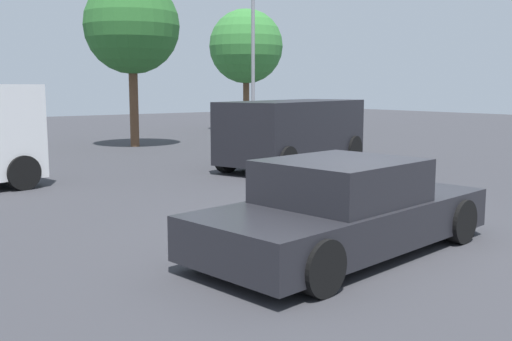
# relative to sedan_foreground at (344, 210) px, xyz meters

# --- Properties ---
(ground_plane) EXTENTS (80.00, 80.00, 0.00)m
(ground_plane) POSITION_rel_sedan_foreground_xyz_m (0.33, 0.11, -0.59)
(ground_plane) COLOR #38383D
(sedan_foreground) EXTENTS (4.75, 2.43, 1.28)m
(sedan_foreground) POSITION_rel_sedan_foreground_xyz_m (0.00, 0.00, 0.00)
(sedan_foreground) COLOR #232328
(sedan_foreground) RESTS_ON ground_plane
(dog) EXTENTS (0.56, 0.40, 0.43)m
(dog) POSITION_rel_sedan_foreground_xyz_m (2.79, 1.32, -0.31)
(dog) COLOR white
(dog) RESTS_ON ground_plane
(suv_dark) EXTENTS (5.30, 3.40, 1.85)m
(suv_dark) POSITION_rel_sedan_foreground_xyz_m (5.13, 7.03, 0.44)
(suv_dark) COLOR black
(suv_dark) RESTS_ON ground_plane
(light_post_mid) EXTENTS (0.44, 0.44, 6.82)m
(light_post_mid) POSITION_rel_sedan_foreground_xyz_m (8.28, 13.13, 4.00)
(light_post_mid) COLOR gray
(light_post_mid) RESTS_ON ground_plane
(tree_back_center) EXTENTS (3.76, 3.76, 6.17)m
(tree_back_center) POSITION_rel_sedan_foreground_xyz_m (12.56, 19.46, 3.69)
(tree_back_center) COLOR brown
(tree_back_center) RESTS_ON ground_plane
(tree_back_right) EXTENTS (3.51, 3.51, 6.22)m
(tree_back_right) POSITION_rel_sedan_foreground_xyz_m (4.18, 15.12, 3.85)
(tree_back_right) COLOR brown
(tree_back_right) RESTS_ON ground_plane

